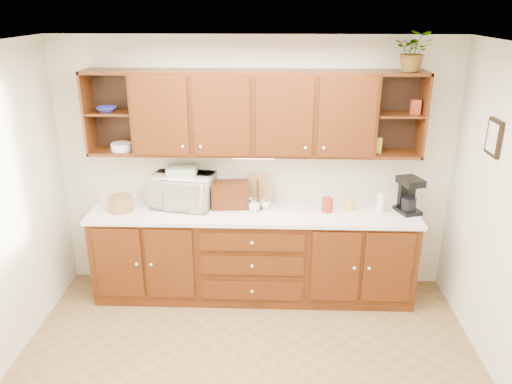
# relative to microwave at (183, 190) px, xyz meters

# --- Properties ---
(ceiling) EXTENTS (4.00, 4.00, 0.00)m
(ceiling) POSITION_rel_microwave_xyz_m (0.71, -1.56, 1.49)
(ceiling) COLOR white
(ceiling) RESTS_ON back_wall
(back_wall) EXTENTS (4.00, 0.00, 4.00)m
(back_wall) POSITION_rel_microwave_xyz_m (0.71, 0.19, 0.19)
(back_wall) COLOR beige
(back_wall) RESTS_ON floor
(base_cabinets) EXTENTS (3.20, 0.60, 0.90)m
(base_cabinets) POSITION_rel_microwave_xyz_m (0.71, -0.11, -0.66)
(base_cabinets) COLOR #361606
(base_cabinets) RESTS_ON floor
(countertop) EXTENTS (3.24, 0.64, 0.04)m
(countertop) POSITION_rel_microwave_xyz_m (0.71, -0.12, -0.19)
(countertop) COLOR white
(countertop) RESTS_ON base_cabinets
(upper_cabinets) EXTENTS (3.20, 0.33, 0.80)m
(upper_cabinets) POSITION_rel_microwave_xyz_m (0.72, 0.03, 0.79)
(upper_cabinets) COLOR #361606
(upper_cabinets) RESTS_ON back_wall
(undercabinet_light) EXTENTS (0.40, 0.05, 0.02)m
(undercabinet_light) POSITION_rel_microwave_xyz_m (0.71, -0.03, 0.36)
(undercabinet_light) COLOR white
(undercabinet_light) RESTS_ON upper_cabinets
(framed_picture) EXTENTS (0.03, 0.24, 0.30)m
(framed_picture) POSITION_rel_microwave_xyz_m (2.69, -0.66, 0.74)
(framed_picture) COLOR black
(framed_picture) RESTS_ON right_wall
(wicker_basket) EXTENTS (0.24, 0.24, 0.15)m
(wicker_basket) POSITION_rel_microwave_xyz_m (-0.60, -0.15, -0.09)
(wicker_basket) COLOR olive
(wicker_basket) RESTS_ON countertop
(microwave) EXTENTS (0.66, 0.50, 0.33)m
(microwave) POSITION_rel_microwave_xyz_m (0.00, 0.00, 0.00)
(microwave) COLOR silver
(microwave) RESTS_ON countertop
(towel_stack) EXTENTS (0.29, 0.21, 0.08)m
(towel_stack) POSITION_rel_microwave_xyz_m (0.00, 0.00, 0.21)
(towel_stack) COLOR #EDD96F
(towel_stack) RESTS_ON microwave
(wine_bottle) EXTENTS (0.08, 0.08, 0.31)m
(wine_bottle) POSITION_rel_microwave_xyz_m (-0.00, -0.02, -0.01)
(wine_bottle) COLOR black
(wine_bottle) RESTS_ON countertop
(woven_tray) EXTENTS (0.35, 0.19, 0.34)m
(woven_tray) POSITION_rel_microwave_xyz_m (0.75, 0.07, -0.16)
(woven_tray) COLOR olive
(woven_tray) RESTS_ON countertop
(bread_box) EXTENTS (0.38, 0.26, 0.26)m
(bread_box) POSITION_rel_microwave_xyz_m (0.48, -0.01, -0.04)
(bread_box) COLOR #361606
(bread_box) RESTS_ON countertop
(mug_tree) EXTENTS (0.26, 0.26, 0.30)m
(mug_tree) POSITION_rel_microwave_xyz_m (0.75, -0.05, -0.12)
(mug_tree) COLOR #361606
(mug_tree) RESTS_ON countertop
(canister_red) EXTENTS (0.12, 0.12, 0.14)m
(canister_red) POSITION_rel_microwave_xyz_m (1.44, -0.10, -0.10)
(canister_red) COLOR maroon
(canister_red) RESTS_ON countertop
(canister_white) EXTENTS (0.10, 0.10, 0.20)m
(canister_white) POSITION_rel_microwave_xyz_m (1.96, -0.09, -0.07)
(canister_white) COLOR white
(canister_white) RESTS_ON countertop
(canister_yellow) EXTENTS (0.10, 0.10, 0.11)m
(canister_yellow) POSITION_rel_microwave_xyz_m (1.67, -0.06, -0.11)
(canister_yellow) COLOR gold
(canister_yellow) RESTS_ON countertop
(coffee_maker) EXTENTS (0.26, 0.29, 0.35)m
(coffee_maker) POSITION_rel_microwave_xyz_m (2.23, -0.07, 0.00)
(coffee_maker) COLOR black
(coffee_maker) RESTS_ON countertop
(bowl_stack) EXTENTS (0.20, 0.20, 0.05)m
(bowl_stack) POSITION_rel_microwave_xyz_m (-0.69, -0.00, 0.82)
(bowl_stack) COLOR #292C96
(bowl_stack) RESTS_ON upper_cabinets
(plate_stack) EXTENTS (0.24, 0.24, 0.07)m
(plate_stack) POSITION_rel_microwave_xyz_m (-0.58, 0.00, 0.45)
(plate_stack) COLOR white
(plate_stack) RESTS_ON upper_cabinets
(pantry_box_yellow) EXTENTS (0.10, 0.09, 0.15)m
(pantry_box_yellow) POSITION_rel_microwave_xyz_m (1.90, 0.01, 0.49)
(pantry_box_yellow) COLOR gold
(pantry_box_yellow) RESTS_ON upper_cabinets
(pantry_box_red) EXTENTS (0.09, 0.08, 0.13)m
(pantry_box_red) POSITION_rel_microwave_xyz_m (2.22, 0.01, 0.86)
(pantry_box_red) COLOR maroon
(pantry_box_red) RESTS_ON upper_cabinets
(potted_plant) EXTENTS (0.40, 0.37, 0.36)m
(potted_plant) POSITION_rel_microwave_xyz_m (2.14, -0.03, 1.36)
(potted_plant) COLOR #999999
(potted_plant) RESTS_ON upper_cabinets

